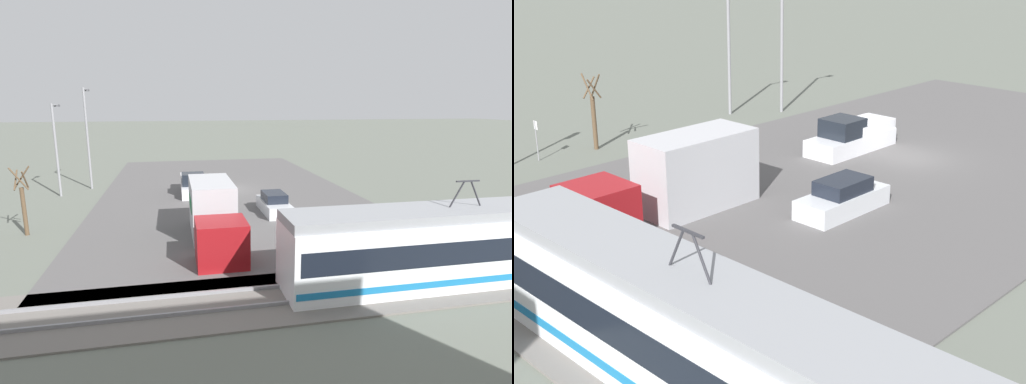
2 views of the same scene
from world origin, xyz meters
TOP-DOWN VIEW (x-y plane):
  - ground_plane at (0.00, 0.00)m, footprint 320.00×320.00m
  - road_surface at (0.00, 0.00)m, footprint 21.35×39.88m
  - rail_bed at (0.00, 21.03)m, footprint 54.45×4.40m
  - light_rail_tram at (-7.52, 21.03)m, footprint 15.94×2.75m
  - box_truck at (2.52, 13.50)m, footprint 2.44×8.59m
  - pickup_truck at (3.07, 1.13)m, footprint 2.02×5.54m
  - sedan_car_0 at (-2.31, 8.52)m, footprint 1.72×4.39m
  - street_tree at (13.38, 10.27)m, footprint 0.99×0.82m
  - street_lamp_near_crossing at (12.15, -3.41)m, footprint 0.36×1.95m
  - street_lamp_mid_block at (14.13, -0.63)m, footprint 0.36×1.95m

SIDE VIEW (x-z plane):
  - ground_plane at x=0.00m, z-range 0.00..0.00m
  - road_surface at x=0.00m, z-range 0.00..0.08m
  - rail_bed at x=0.00m, z-range -0.06..0.16m
  - sedan_car_0 at x=-2.31m, z-range -0.05..1.40m
  - pickup_truck at x=3.07m, z-range -0.15..1.74m
  - box_truck at x=2.52m, z-range -0.04..3.15m
  - light_rail_tram at x=-7.52m, z-range -0.53..3.91m
  - street_tree at x=13.38m, z-range -0.19..3.96m
  - street_lamp_mid_block at x=14.13m, z-range 0.62..8.35m
  - street_lamp_near_crossing at x=12.15m, z-range 0.64..9.75m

